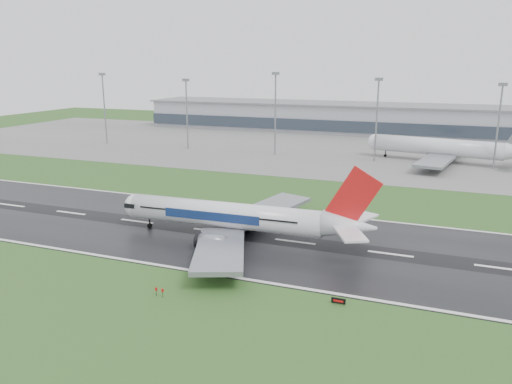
% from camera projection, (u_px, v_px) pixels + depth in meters
% --- Properties ---
extents(ground, '(520.00, 520.00, 0.00)m').
position_uv_depth(ground, '(211.00, 231.00, 115.19)').
color(ground, '#274E1C').
rests_on(ground, ground).
extents(runway, '(400.00, 45.00, 0.10)m').
position_uv_depth(runway, '(211.00, 231.00, 115.18)').
color(runway, black).
rests_on(runway, ground).
extents(apron, '(400.00, 130.00, 0.08)m').
position_uv_depth(apron, '(333.00, 148.00, 228.16)').
color(apron, slate).
rests_on(apron, ground).
extents(terminal, '(240.00, 36.00, 15.00)m').
position_uv_depth(terminal, '(357.00, 119.00, 280.54)').
color(terminal, '#9799A2').
rests_on(terminal, ground).
extents(main_airliner, '(59.57, 56.94, 17.00)m').
position_uv_depth(main_airliner, '(241.00, 201.00, 108.07)').
color(main_airliner, silver).
rests_on(main_airliner, runway).
extents(parked_airliner, '(72.90, 69.32, 18.67)m').
position_uv_depth(parked_airliner, '(444.00, 138.00, 193.46)').
color(parked_airliner, silver).
rests_on(parked_airliner, apron).
extents(runway_sign, '(2.31, 0.70, 1.04)m').
position_uv_depth(runway_sign, '(338.00, 301.00, 80.14)').
color(runway_sign, black).
rests_on(runway_sign, ground).
extents(floodmast_0, '(0.64, 0.64, 31.87)m').
position_uv_depth(floodmast_0, '(105.00, 110.00, 238.12)').
color(floodmast_0, gray).
rests_on(floodmast_0, ground).
extents(floodmast_1, '(0.64, 0.64, 29.70)m').
position_uv_depth(floodmast_1, '(187.00, 116.00, 223.02)').
color(floodmast_1, gray).
rests_on(floodmast_1, ground).
extents(floodmast_2, '(0.64, 0.64, 32.76)m').
position_uv_depth(floodmast_2, '(275.00, 116.00, 208.19)').
color(floodmast_2, gray).
rests_on(floodmast_2, ground).
extents(floodmast_3, '(0.64, 0.64, 30.90)m').
position_uv_depth(floodmast_3, '(376.00, 122.00, 194.00)').
color(floodmast_3, gray).
rests_on(floodmast_3, ground).
extents(floodmast_4, '(0.64, 0.64, 29.58)m').
position_uv_depth(floodmast_4, '(498.00, 128.00, 179.30)').
color(floodmast_4, gray).
rests_on(floodmast_4, ground).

